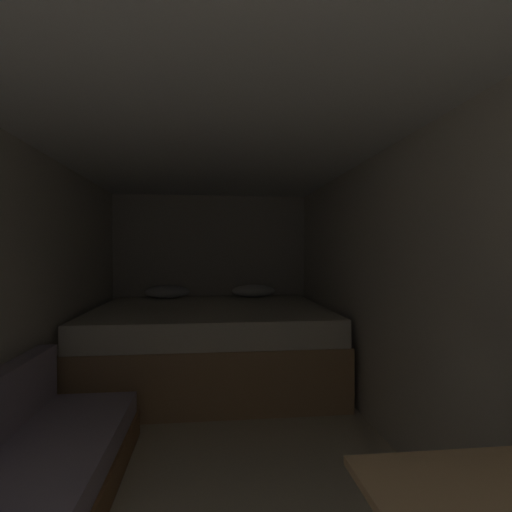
% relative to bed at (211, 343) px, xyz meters
% --- Properties ---
extents(ground_plane, '(7.40, 7.40, 0.00)m').
position_rel_bed_xyz_m(ground_plane, '(0.00, -1.66, -0.39)').
color(ground_plane, beige).
extents(wall_back, '(2.57, 0.05, 2.07)m').
position_rel_bed_xyz_m(wall_back, '(0.00, 1.07, 0.65)').
color(wall_back, beige).
rests_on(wall_back, ground).
extents(wall_right, '(0.05, 5.40, 2.07)m').
position_rel_bed_xyz_m(wall_right, '(1.26, -1.66, 0.65)').
color(wall_right, beige).
rests_on(wall_right, ground).
extents(ceiling_slab, '(2.57, 5.40, 0.05)m').
position_rel_bed_xyz_m(ceiling_slab, '(0.00, -1.66, 1.71)').
color(ceiling_slab, white).
rests_on(ceiling_slab, wall_left).
extents(bed, '(2.35, 2.01, 0.93)m').
position_rel_bed_xyz_m(bed, '(0.00, 0.00, 0.00)').
color(bed, tan).
rests_on(bed, ground).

